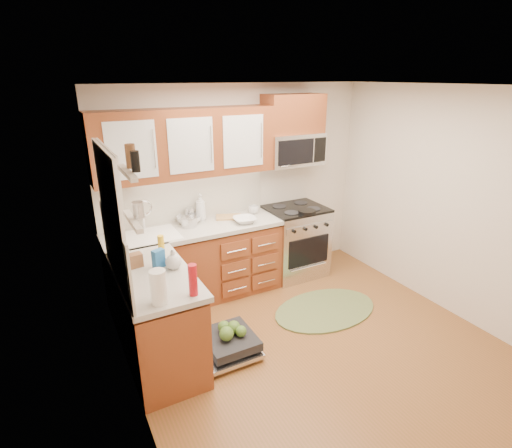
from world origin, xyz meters
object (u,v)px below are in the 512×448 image
microwave (293,149)px  cutting_board (229,217)px  dishwasher (226,344)px  bowl_a (245,220)px  bowl_b (189,220)px  sink (151,246)px  skillet (307,212)px  range (295,241)px  stock_pot (189,222)px  rug (325,310)px  cup (254,210)px  upper_cabinets (186,143)px  paper_towel_roll (159,287)px

microwave → cutting_board: bearing=180.0°
dishwasher → bowl_a: (0.72, 1.01, 0.86)m
bowl_a → bowl_b: 0.66m
sink → skillet: (1.92, -0.24, 0.17)m
sink → range: bearing=0.3°
cutting_board → bowl_a: 0.26m
microwave → sink: microwave is taller
stock_pot → bowl_a: 0.66m
rug → bowl_a: 1.42m
stock_pot → cup: (0.88, 0.06, -0.01)m
upper_cabinets → rug: (1.20, -1.12, -1.86)m
microwave → rug: bearing=-100.5°
skillet → bowl_b: (-1.40, 0.42, -0.00)m
cutting_board → bowl_a: bowl_a is taller
stock_pot → bowl_a: size_ratio=0.71×
dishwasher → stock_pot: (0.09, 1.20, 0.88)m
skillet → stock_pot: size_ratio=1.16×
upper_cabinets → bowl_a: bearing=-24.7°
upper_cabinets → bowl_a: upper_cabinets is taller
bowl_a → sink: bearing=174.1°
bowl_b → paper_towel_roll: bearing=-116.4°
range → stock_pot: size_ratio=5.01×
microwave → paper_towel_roll: size_ratio=2.74×
range → upper_cabinets: bearing=174.1°
rug → dishwasher: bearing=-173.5°
bowl_a → cup: 0.35m
cutting_board → paper_towel_roll: bearing=-129.8°
cup → microwave: bearing=-0.5°
sink → stock_pot: bearing=9.2°
bowl_a → cup: cup is taller
range → bowl_a: (-0.82, -0.12, 0.48)m
cutting_board → sink: bearing=-172.7°
upper_cabinets → sink: bearing=-163.6°
dishwasher → bowl_a: 1.51m
microwave → bowl_b: (-1.41, 0.05, -0.73)m
skillet → bowl_a: size_ratio=0.82×
rug → cup: cup is taller
microwave → paper_towel_roll: (-2.20, -1.54, -0.64)m
rug → stock_pot: (-1.24, 1.05, 0.97)m
microwave → bowl_a: 1.13m
paper_towel_roll → cup: size_ratio=2.14×
stock_pot → cup: 0.88m
stock_pot → bowl_b: size_ratio=0.65×
microwave → bowl_a: bearing=-163.4°
upper_cabinets → skillet: 1.71m
dishwasher → stock_pot: size_ratio=3.69×
stock_pot → cutting_board: size_ratio=0.61×
cup → upper_cabinets: bearing=178.6°
cup → bowl_a: bearing=-135.4°
range → paper_towel_roll: paper_towel_roll is taller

